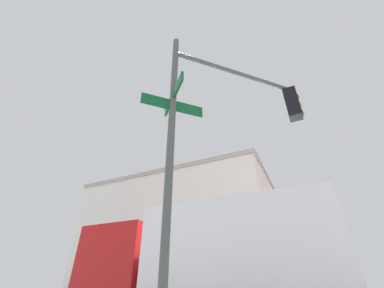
# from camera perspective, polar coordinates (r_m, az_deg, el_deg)

# --- Properties ---
(traffic_signal_near) EXTENTS (2.52, 2.67, 5.54)m
(traffic_signal_near) POSITION_cam_1_polar(r_m,az_deg,el_deg) (4.71, 10.94, 6.53)
(traffic_signal_near) COLOR #474C47
(traffic_signal_near) RESTS_ON ground_plane
(building_stucco) EXTENTS (18.76, 24.90, 10.91)m
(building_stucco) POSITION_cam_1_polar(r_m,az_deg,el_deg) (32.36, 3.79, -23.50)
(building_stucco) COLOR silver
(building_stucco) RESTS_ON ground_plane
(box_truck_second) EXTENTS (7.95, 2.63, 3.28)m
(box_truck_second) POSITION_cam_1_polar(r_m,az_deg,el_deg) (8.06, 3.11, -25.98)
(box_truck_second) COLOR #B21919
(box_truck_second) RESTS_ON ground_plane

